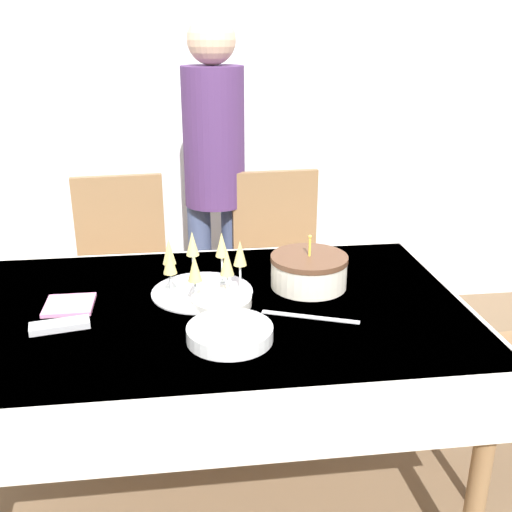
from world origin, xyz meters
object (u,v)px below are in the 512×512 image
at_px(dining_chair_far_left, 124,275).
at_px(dining_chair_far_right, 279,267).
at_px(champagne_tray, 202,269).
at_px(person_standing, 214,164).
at_px(birthday_cake, 309,271).
at_px(plate_stack_main, 230,333).
at_px(plate_stack_dessert, 221,301).

relative_size(dining_chair_far_left, dining_chair_far_right, 1.00).
bearing_deg(champagne_tray, person_standing, 83.73).
height_order(birthday_cake, plate_stack_main, birthday_cake).
xyz_separation_m(plate_stack_main, person_standing, (0.04, 1.24, 0.22)).
xyz_separation_m(dining_chair_far_left, plate_stack_dessert, (0.39, -0.83, 0.23)).
height_order(dining_chair_far_left, dining_chair_far_right, same).
distance_m(dining_chair_far_left, dining_chair_far_right, 0.71).
bearing_deg(dining_chair_far_right, plate_stack_dessert, -111.43).
height_order(champagne_tray, plate_stack_main, champagne_tray).
bearing_deg(plate_stack_main, champagne_tray, 100.46).
height_order(dining_chair_far_left, champagne_tray, dining_chair_far_left).
distance_m(birthday_cake, plate_stack_dessert, 0.33).
bearing_deg(plate_stack_dessert, champagne_tray, 117.79).
xyz_separation_m(dining_chair_far_left, birthday_cake, (0.69, -0.71, 0.27)).
height_order(dining_chair_far_right, plate_stack_dessert, dining_chair_far_right).
relative_size(dining_chair_far_left, birthday_cake, 3.66).
bearing_deg(birthday_cake, dining_chair_far_left, 134.10).
distance_m(plate_stack_dessert, person_standing, 1.04).
bearing_deg(person_standing, birthday_cake, -73.89).
bearing_deg(plate_stack_dessert, dining_chair_far_left, 115.05).
xyz_separation_m(dining_chair_far_right, plate_stack_main, (-0.32, -1.06, 0.24)).
xyz_separation_m(dining_chair_far_left, dining_chair_far_right, (0.71, 0.00, 0.00)).
xyz_separation_m(birthday_cake, plate_stack_main, (-0.30, -0.34, -0.03)).
distance_m(champagne_tray, plate_stack_main, 0.34).
height_order(dining_chair_far_right, plate_stack_main, dining_chair_far_right).
relative_size(champagne_tray, plate_stack_dessert, 1.75).
bearing_deg(birthday_cake, champagne_tray, -178.16).
height_order(dining_chair_far_left, plate_stack_dessert, dining_chair_far_left).
height_order(dining_chair_far_right, person_standing, person_standing).
xyz_separation_m(birthday_cake, person_standing, (-0.26, 0.90, 0.18)).
bearing_deg(dining_chair_far_left, plate_stack_dessert, -64.95).
relative_size(plate_stack_dessert, person_standing, 0.12).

